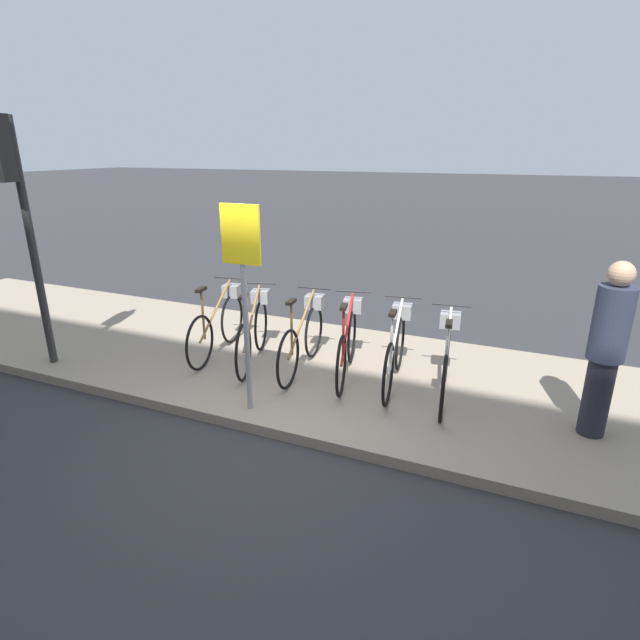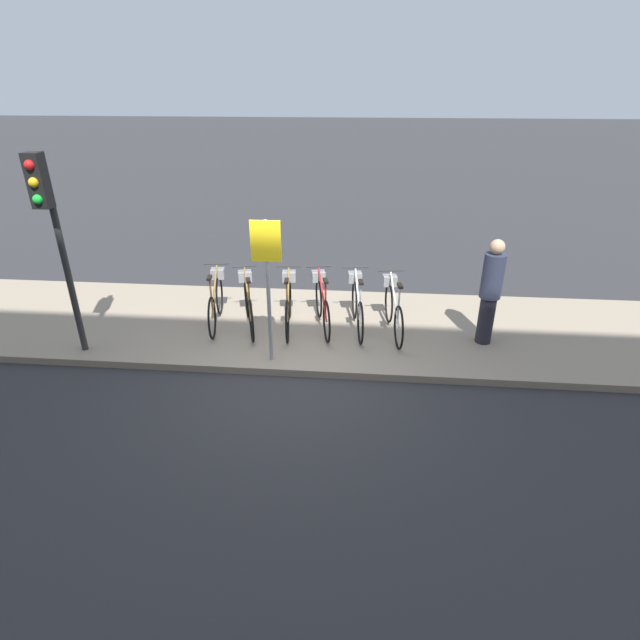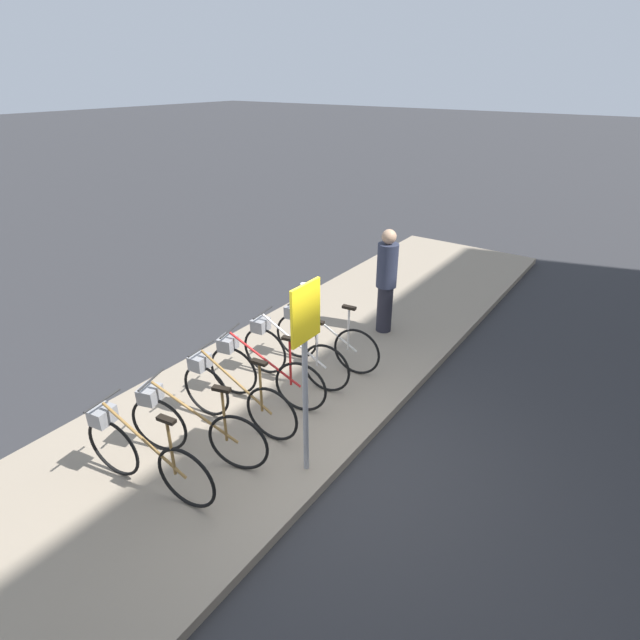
{
  "view_description": "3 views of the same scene",
  "coord_description": "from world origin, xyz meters",
  "px_view_note": "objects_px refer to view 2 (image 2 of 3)",
  "views": [
    {
      "loc": [
        2.29,
        -3.96,
        2.87
      ],
      "look_at": [
        0.04,
        1.27,
        0.91
      ],
      "focal_mm": 28.0,
      "sensor_mm": 36.0,
      "label": 1
    },
    {
      "loc": [
        1.0,
        -6.47,
        4.12
      ],
      "look_at": [
        0.37,
        0.44,
        0.78
      ],
      "focal_mm": 28.0,
      "sensor_mm": 36.0,
      "label": 2
    },
    {
      "loc": [
        -3.81,
        -2.3,
        4.12
      ],
      "look_at": [
        1.07,
        1.14,
        1.15
      ],
      "focal_mm": 28.0,
      "sensor_mm": 36.0,
      "label": 3
    }
  ],
  "objects_px": {
    "parked_bicycle_4": "(357,304)",
    "traffic_light": "(49,215)",
    "parked_bicycle_2": "(289,302)",
    "parked_bicycle_5": "(393,307)",
    "sign_post": "(267,269)",
    "parked_bicycle_1": "(248,302)",
    "parked_bicycle_3": "(322,302)",
    "pedestrian": "(491,290)",
    "parked_bicycle_0": "(216,299)"
  },
  "relations": [
    {
      "from": "parked_bicycle_2",
      "to": "sign_post",
      "type": "xyz_separation_m",
      "value": [
        -0.1,
        -1.23,
        1.07
      ]
    },
    {
      "from": "pedestrian",
      "to": "parked_bicycle_1",
      "type": "bearing_deg",
      "value": 176.46
    },
    {
      "from": "parked_bicycle_1",
      "to": "pedestrian",
      "type": "height_order",
      "value": "pedestrian"
    },
    {
      "from": "parked_bicycle_3",
      "to": "sign_post",
      "type": "xyz_separation_m",
      "value": [
        -0.69,
        -1.28,
        1.07
      ]
    },
    {
      "from": "parked_bicycle_5",
      "to": "traffic_light",
      "type": "xyz_separation_m",
      "value": [
        -5.06,
        -1.23,
        1.8
      ]
    },
    {
      "from": "parked_bicycle_3",
      "to": "parked_bicycle_4",
      "type": "bearing_deg",
      "value": 0.18
    },
    {
      "from": "traffic_light",
      "to": "parked_bicycle_0",
      "type": "bearing_deg",
      "value": 34.43
    },
    {
      "from": "parked_bicycle_2",
      "to": "parked_bicycle_4",
      "type": "bearing_deg",
      "value": 2.67
    },
    {
      "from": "parked_bicycle_1",
      "to": "parked_bicycle_0",
      "type": "bearing_deg",
      "value": 172.9
    },
    {
      "from": "parked_bicycle_2",
      "to": "pedestrian",
      "type": "xyz_separation_m",
      "value": [
        3.36,
        -0.3,
        0.49
      ]
    },
    {
      "from": "sign_post",
      "to": "parked_bicycle_4",
      "type": "bearing_deg",
      "value": 44.45
    },
    {
      "from": "parked_bicycle_4",
      "to": "sign_post",
      "type": "relative_size",
      "value": 0.77
    },
    {
      "from": "parked_bicycle_0",
      "to": "pedestrian",
      "type": "distance_m",
      "value": 4.71
    },
    {
      "from": "pedestrian",
      "to": "sign_post",
      "type": "bearing_deg",
      "value": -165.04
    },
    {
      "from": "parked_bicycle_1",
      "to": "parked_bicycle_5",
      "type": "bearing_deg",
      "value": 0.01
    },
    {
      "from": "traffic_light",
      "to": "parked_bicycle_5",
      "type": "bearing_deg",
      "value": 13.71
    },
    {
      "from": "parked_bicycle_1",
      "to": "traffic_light",
      "type": "relative_size",
      "value": 0.53
    },
    {
      "from": "parked_bicycle_4",
      "to": "sign_post",
      "type": "height_order",
      "value": "sign_post"
    },
    {
      "from": "parked_bicycle_4",
      "to": "sign_post",
      "type": "xyz_separation_m",
      "value": [
        -1.31,
        -1.29,
        1.07
      ]
    },
    {
      "from": "parked_bicycle_5",
      "to": "parked_bicycle_2",
      "type": "bearing_deg",
      "value": 178.37
    },
    {
      "from": "parked_bicycle_0",
      "to": "sign_post",
      "type": "height_order",
      "value": "sign_post"
    },
    {
      "from": "parked_bicycle_0",
      "to": "parked_bicycle_3",
      "type": "distance_m",
      "value": 1.9
    },
    {
      "from": "parked_bicycle_5",
      "to": "traffic_light",
      "type": "height_order",
      "value": "traffic_light"
    },
    {
      "from": "traffic_light",
      "to": "parked_bicycle_3",
      "type": "bearing_deg",
      "value": 19.38
    },
    {
      "from": "parked_bicycle_1",
      "to": "parked_bicycle_4",
      "type": "relative_size",
      "value": 0.97
    },
    {
      "from": "parked_bicycle_5",
      "to": "sign_post",
      "type": "xyz_separation_m",
      "value": [
        -1.94,
        -1.18,
        1.07
      ]
    },
    {
      "from": "parked_bicycle_4",
      "to": "parked_bicycle_5",
      "type": "bearing_deg",
      "value": -9.86
    },
    {
      "from": "pedestrian",
      "to": "parked_bicycle_3",
      "type": "bearing_deg",
      "value": 172.61
    },
    {
      "from": "parked_bicycle_0",
      "to": "parked_bicycle_3",
      "type": "relative_size",
      "value": 1.01
    },
    {
      "from": "sign_post",
      "to": "parked_bicycle_3",
      "type": "bearing_deg",
      "value": 61.75
    },
    {
      "from": "traffic_light",
      "to": "sign_post",
      "type": "relative_size",
      "value": 1.39
    },
    {
      "from": "parked_bicycle_4",
      "to": "pedestrian",
      "type": "relative_size",
      "value": 0.97
    },
    {
      "from": "parked_bicycle_4",
      "to": "parked_bicycle_5",
      "type": "xyz_separation_m",
      "value": [
        0.62,
        -0.11,
        0.0
      ]
    },
    {
      "from": "parked_bicycle_0",
      "to": "parked_bicycle_3",
      "type": "xyz_separation_m",
      "value": [
        1.9,
        0.03,
        0.0
      ]
    },
    {
      "from": "parked_bicycle_3",
      "to": "traffic_light",
      "type": "height_order",
      "value": "traffic_light"
    },
    {
      "from": "parked_bicycle_0",
      "to": "traffic_light",
      "type": "bearing_deg",
      "value": -145.57
    },
    {
      "from": "parked_bicycle_0",
      "to": "parked_bicycle_4",
      "type": "bearing_deg",
      "value": 0.78
    },
    {
      "from": "parked_bicycle_5",
      "to": "pedestrian",
      "type": "relative_size",
      "value": 0.97
    },
    {
      "from": "pedestrian",
      "to": "sign_post",
      "type": "xyz_separation_m",
      "value": [
        -3.46,
        -0.92,
        0.58
      ]
    },
    {
      "from": "pedestrian",
      "to": "parked_bicycle_2",
      "type": "bearing_deg",
      "value": 174.81
    },
    {
      "from": "parked_bicycle_0",
      "to": "parked_bicycle_4",
      "type": "relative_size",
      "value": 1.0
    },
    {
      "from": "parked_bicycle_4",
      "to": "traffic_light",
      "type": "bearing_deg",
      "value": -163.15
    },
    {
      "from": "traffic_light",
      "to": "parked_bicycle_1",
      "type": "bearing_deg",
      "value": 26.18
    },
    {
      "from": "parked_bicycle_3",
      "to": "parked_bicycle_0",
      "type": "bearing_deg",
      "value": -179.02
    },
    {
      "from": "parked_bicycle_2",
      "to": "parked_bicycle_4",
      "type": "height_order",
      "value": "same"
    },
    {
      "from": "parked_bicycle_1",
      "to": "parked_bicycle_2",
      "type": "height_order",
      "value": "same"
    },
    {
      "from": "parked_bicycle_4",
      "to": "traffic_light",
      "type": "height_order",
      "value": "traffic_light"
    },
    {
      "from": "parked_bicycle_3",
      "to": "parked_bicycle_5",
      "type": "relative_size",
      "value": 0.99
    },
    {
      "from": "sign_post",
      "to": "parked_bicycle_2",
      "type": "bearing_deg",
      "value": 85.18
    },
    {
      "from": "parked_bicycle_1",
      "to": "parked_bicycle_4",
      "type": "height_order",
      "value": "same"
    }
  ]
}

